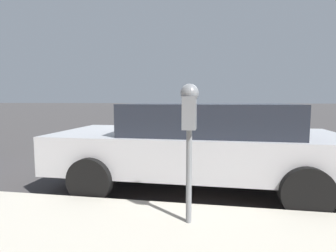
# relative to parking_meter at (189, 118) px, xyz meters

# --- Properties ---
(ground_plane) EXTENTS (220.00, 220.00, 0.00)m
(ground_plane) POSITION_rel_parking_meter_xyz_m (2.71, 0.13, -1.25)
(ground_plane) COLOR #3D3A3A
(parking_meter) EXTENTS (0.21, 0.19, 1.47)m
(parking_meter) POSITION_rel_parking_meter_xyz_m (0.00, 0.00, 0.00)
(parking_meter) COLOR gray
(parking_meter) RESTS_ON sidewalk
(car_silver) EXTENTS (2.14, 4.55, 1.38)m
(car_silver) POSITION_rel_parking_meter_xyz_m (1.59, -0.03, -0.51)
(car_silver) COLOR #B7BABF
(car_silver) RESTS_ON ground_plane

